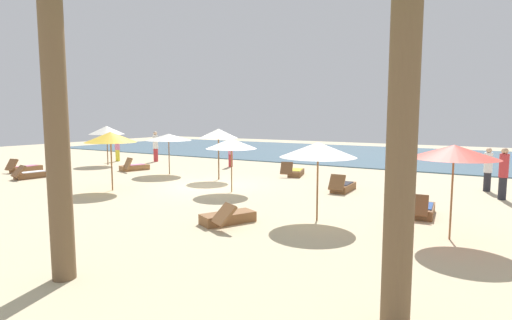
{
  "coord_description": "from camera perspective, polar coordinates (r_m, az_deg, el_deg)",
  "views": [
    {
      "loc": [
        10.2,
        -13.18,
        2.95
      ],
      "look_at": [
        1.62,
        1.15,
        1.1
      ],
      "focal_mm": 28.38,
      "sensor_mm": 36.0,
      "label": 1
    }
  ],
  "objects": [
    {
      "name": "ocean_water",
      "position": [
        31.99,
        12.19,
        0.94
      ],
      "size": [
        48.0,
        16.0,
        0.06
      ],
      "primitive_type": "cube",
      "color": "#476B7F",
      "rests_on": "ground_plane"
    },
    {
      "name": "lounger_0",
      "position": [
        11.2,
        -4.04,
        -8.08
      ],
      "size": [
        1.29,
        1.79,
        0.66
      ],
      "color": "brown",
      "rests_on": "ground_plane"
    },
    {
      "name": "lounger_6",
      "position": [
        16.18,
        12.13,
        -3.69
      ],
      "size": [
        0.64,
        1.68,
        0.72
      ],
      "color": "brown",
      "rests_on": "ground_plane"
    },
    {
      "name": "umbrella_3",
      "position": [
        25.59,
        -20.31,
        3.96
      ],
      "size": [
        2.04,
        2.04,
        2.32
      ],
      "color": "brown",
      "rests_on": "ground_plane"
    },
    {
      "name": "umbrella_0",
      "position": [
        20.64,
        -12.21,
        3.16
      ],
      "size": [
        2.28,
        2.28,
        2.03
      ],
      "color": "brown",
      "rests_on": "ground_plane"
    },
    {
      "name": "person_0",
      "position": [
        18.08,
        29.88,
        -1.13
      ],
      "size": [
        0.36,
        0.36,
        1.71
      ],
      "color": "#26262D",
      "rests_on": "ground_plane"
    },
    {
      "name": "umbrella_6",
      "position": [
        11.3,
        8.73,
        1.44
      ],
      "size": [
        2.14,
        2.14,
        2.21
      ],
      "color": "brown",
      "rests_on": "ground_plane"
    },
    {
      "name": "lounger_4",
      "position": [
        12.97,
        22.4,
        -6.51
      ],
      "size": [
        0.72,
        1.7,
        0.72
      ],
      "color": "brown",
      "rests_on": "ground_plane"
    },
    {
      "name": "lounger_5",
      "position": [
        21.77,
        -29.08,
        -1.8
      ],
      "size": [
        0.8,
        1.76,
        0.67
      ],
      "color": "brown",
      "rests_on": "ground_plane"
    },
    {
      "name": "person_2",
      "position": [
        27.48,
        -18.96,
        1.63
      ],
      "size": [
        0.41,
        0.41,
        1.7
      ],
      "color": "yellow",
      "rests_on": "ground_plane"
    },
    {
      "name": "umbrella_1",
      "position": [
        16.77,
        -19.82,
        3.04
      ],
      "size": [
        1.99,
        1.99,
        2.31
      ],
      "color": "brown",
      "rests_on": "ground_plane"
    },
    {
      "name": "lounger_3",
      "position": [
        24.41,
        -29.78,
        -1.04
      ],
      "size": [
        0.8,
        1.72,
        0.73
      ],
      "color": "brown",
      "rests_on": "ground_plane"
    },
    {
      "name": "umbrella_2",
      "position": [
        18.6,
        -5.32,
        3.74
      ],
      "size": [
        1.78,
        1.78,
        2.34
      ],
      "color": "brown",
      "rests_on": "ground_plane"
    },
    {
      "name": "lounger_1",
      "position": [
        22.7,
        -16.82,
        -0.97
      ],
      "size": [
        1.09,
        1.73,
        0.75
      ],
      "color": "olive",
      "rests_on": "ground_plane"
    },
    {
      "name": "umbrella_5",
      "position": [
        10.51,
        26.14,
        1.05
      ],
      "size": [
        1.99,
        1.99,
        2.27
      ],
      "color": "brown",
      "rests_on": "ground_plane"
    },
    {
      "name": "person_4",
      "position": [
        23.25,
        -3.61,
        1.12
      ],
      "size": [
        0.4,
        0.4,
        1.66
      ],
      "color": "#BF3338",
      "rests_on": "ground_plane"
    },
    {
      "name": "person_1",
      "position": [
        26.57,
        -13.97,
        1.9
      ],
      "size": [
        0.34,
        0.34,
        1.93
      ],
      "color": "#BF3338",
      "rests_on": "ground_plane"
    },
    {
      "name": "person_3",
      "position": [
        16.56,
        31.51,
        -1.59
      ],
      "size": [
        0.41,
        0.41,
        1.83
      ],
      "color": "#26262D",
      "rests_on": "ground_plane"
    },
    {
      "name": "umbrella_4",
      "position": [
        15.5,
        -3.48,
        2.31
      ],
      "size": [
        1.96,
        1.96,
        2.07
      ],
      "color": "olive",
      "rests_on": "ground_plane"
    },
    {
      "name": "ground_plane",
      "position": [
        16.92,
        -6.72,
        -3.76
      ],
      "size": [
        60.0,
        60.0,
        0.0
      ],
      "primitive_type": "plane",
      "color": "beige"
    },
    {
      "name": "lounger_2",
      "position": [
        19.89,
        5.55,
        -1.72
      ],
      "size": [
        1.02,
        1.75,
        0.72
      ],
      "color": "brown",
      "rests_on": "ground_plane"
    }
  ]
}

